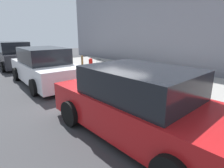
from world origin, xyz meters
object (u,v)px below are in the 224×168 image
object	(u,v)px
suitcase_red_1	(183,90)
suitcase_silver_6	(128,76)
suitcase_maroon_5	(137,80)
parked_car_red_0	(139,104)
suitcase_red_8	(112,73)
parked_car_charcoal_2	(15,56)
fire_hydrant	(91,66)
suitcase_navy_4	(147,83)
suitcase_black_7	(120,74)
parked_car_white_1	(44,67)
suitcase_teal_3	(158,86)
suitcase_black_0	(197,94)
suitcase_teal_10	(99,70)
suitcase_olive_2	(170,88)
bollard_post	(82,64)
suitcase_olive_9	(104,72)

from	to	relation	value
suitcase_red_1	suitcase_silver_6	bearing A→B (deg)	-0.14
suitcase_maroon_5	parked_car_red_0	xyz separation A→B (m)	(-2.29, 2.46, 0.29)
parked_car_red_0	suitcase_red_8	bearing A→B (deg)	-32.69
suitcase_red_8	parked_car_charcoal_2	distance (m)	7.64
fire_hydrant	parked_car_red_0	distance (m)	6.08
suitcase_navy_4	suitcase_black_7	distance (m)	1.60
suitcase_red_1	parked_car_white_1	bearing A→B (deg)	24.74
suitcase_teal_3	parked_car_white_1	distance (m)	5.07
suitcase_red_1	suitcase_maroon_5	size ratio (longest dim) A/B	1.15
suitcase_black_0	suitcase_navy_4	world-z (taller)	suitcase_black_0
suitcase_red_8	suitcase_black_0	bearing A→B (deg)	-179.68
suitcase_teal_3	suitcase_teal_10	xyz separation A→B (m)	(3.65, -0.07, 0.07)
suitcase_olive_2	parked_car_red_0	bearing A→B (deg)	107.24
suitcase_red_1	suitcase_black_7	world-z (taller)	suitcase_red_1
suitcase_silver_6	suitcase_black_7	distance (m)	0.50
parked_car_charcoal_2	bollard_post	bearing A→B (deg)	-154.90
suitcase_olive_2	suitcase_teal_3	xyz separation A→B (m)	(0.46, 0.07, -0.02)
suitcase_navy_4	suitcase_black_7	bearing A→B (deg)	-1.41
parked_car_white_1	suitcase_olive_9	bearing A→B (deg)	-118.52
suitcase_maroon_5	suitcase_red_8	distance (m)	1.54
suitcase_black_0	suitcase_silver_6	xyz separation A→B (m)	(3.00, -0.00, 0.01)
suitcase_teal_3	bollard_post	world-z (taller)	bollard_post
suitcase_red_1	parked_car_red_0	xyz separation A→B (m)	(-0.31, 2.47, 0.26)
suitcase_teal_3	parked_car_charcoal_2	bearing A→B (deg)	13.80
suitcase_maroon_5	bollard_post	size ratio (longest dim) A/B	0.86
suitcase_red_1	bollard_post	xyz separation A→B (m)	(5.87, 0.19, 0.13)
suitcase_red_8	suitcase_teal_10	bearing A→B (deg)	-1.50
bollard_post	suitcase_black_7	bearing A→B (deg)	-175.81
suitcase_black_7	suitcase_teal_10	size ratio (longest dim) A/B	0.85
suitcase_black_0	suitcase_teal_3	bearing A→B (deg)	2.66
suitcase_black_0	suitcase_red_1	distance (m)	0.48
suitcase_teal_10	parked_car_white_1	size ratio (longest dim) A/B	0.18
fire_hydrant	parked_car_red_0	bearing A→B (deg)	156.39
suitcase_red_1	suitcase_olive_9	distance (m)	4.05
suitcase_maroon_5	fire_hydrant	world-z (taller)	fire_hydrant
parked_car_red_0	suitcase_navy_4	bearing A→B (deg)	-54.74
bollard_post	suitcase_red_8	bearing A→B (deg)	-175.84
suitcase_black_0	suitcase_red_8	distance (m)	3.99
suitcase_teal_3	parked_car_red_0	xyz separation A→B (m)	(-1.23, 2.41, 0.33)
suitcase_navy_4	parked_car_white_1	distance (m)	4.66
suitcase_teal_10	bollard_post	size ratio (longest dim) A/B	0.95
suitcase_red_1	suitcase_maroon_5	bearing A→B (deg)	0.44
suitcase_red_8	parked_car_white_1	distance (m)	3.09
fire_hydrant	suitcase_red_8	bearing A→B (deg)	-179.30
suitcase_navy_4	fire_hydrant	size ratio (longest dim) A/B	0.96
suitcase_maroon_5	parked_car_charcoal_2	world-z (taller)	parked_car_charcoal_2
suitcase_red_1	suitcase_teal_3	distance (m)	0.93
suitcase_olive_2	suitcase_black_7	xyz separation A→B (m)	(2.56, -0.01, 0.06)
suitcase_red_8	suitcase_teal_10	world-z (taller)	suitcase_teal_10
suitcase_olive_2	suitcase_silver_6	world-z (taller)	suitcase_silver_6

